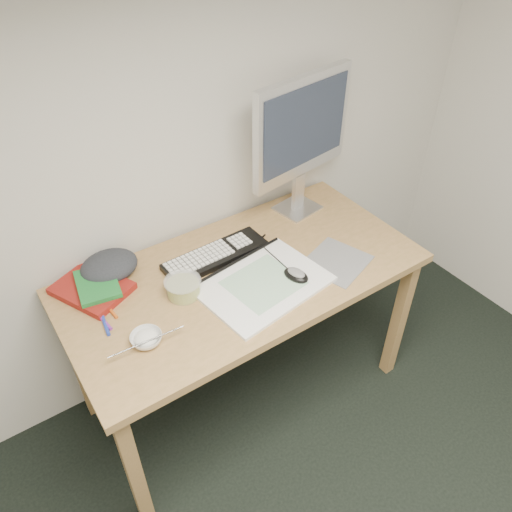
{
  "coord_description": "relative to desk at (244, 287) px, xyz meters",
  "views": [
    {
      "loc": [
        -0.49,
        0.19,
        2.03
      ],
      "look_at": [
        0.33,
        1.4,
        0.83
      ],
      "focal_mm": 35.0,
      "sensor_mm": 36.0,
      "label": 1
    }
  ],
  "objects": [
    {
      "name": "sketchpad",
      "position": [
        0.02,
        -0.11,
        0.09
      ],
      "size": [
        0.51,
        0.39,
        0.01
      ],
      "primitive_type": "cube",
      "rotation": [
        0.0,
        0.0,
        0.13
      ],
      "color": "white",
      "rests_on": "desk"
    },
    {
      "name": "book_red",
      "position": [
        -0.53,
        0.22,
        0.1
      ],
      "size": [
        0.29,
        0.33,
        0.03
      ],
      "primitive_type": "cube",
      "rotation": [
        0.0,
        0.0,
        0.44
      ],
      "color": "maroon",
      "rests_on": "desk"
    },
    {
      "name": "chopsticks",
      "position": [
        -0.47,
        -0.15,
        0.12
      ],
      "size": [
        0.25,
        0.03,
        0.02
      ],
      "primitive_type": "cylinder",
      "rotation": [
        0.0,
        1.57,
        -0.06
      ],
      "color": "#B4B4B7",
      "rests_on": "rice_bowl"
    },
    {
      "name": "book_green",
      "position": [
        -0.5,
        0.21,
        0.12
      ],
      "size": [
        0.18,
        0.22,
        0.02
      ],
      "primitive_type": "cube",
      "rotation": [
        0.0,
        0.0,
        -0.17
      ],
      "color": "#1B6F2C",
      "rests_on": "book_red"
    },
    {
      "name": "rice_bowl",
      "position": [
        -0.46,
        -0.12,
        0.1
      ],
      "size": [
        0.14,
        0.14,
        0.03
      ],
      "primitive_type": "imported",
      "rotation": [
        0.0,
        0.0,
        0.34
      ],
      "color": "white",
      "rests_on": "desk"
    },
    {
      "name": "pencil_tan",
      "position": [
        0.05,
        0.02,
        0.09
      ],
      "size": [
        0.13,
        0.11,
        0.01
      ],
      "primitive_type": "cylinder",
      "rotation": [
        0.0,
        1.57,
        -0.7
      ],
      "color": "tan",
      "rests_on": "desk"
    },
    {
      "name": "mousepad",
      "position": [
        0.34,
        -0.16,
        0.08
      ],
      "size": [
        0.3,
        0.29,
        0.0
      ],
      "primitive_type": "cube",
      "rotation": [
        0.0,
        0.0,
        0.33
      ],
      "color": "gray",
      "rests_on": "desk"
    },
    {
      "name": "fruit_tub",
      "position": [
        -0.25,
        0.02,
        0.12
      ],
      "size": [
        0.14,
        0.14,
        0.07
      ],
      "primitive_type": "cylinder",
      "rotation": [
        0.0,
        0.0,
        -0.02
      ],
      "color": "#E8BE51",
      "rests_on": "desk"
    },
    {
      "name": "marker_purple",
      "position": [
        -0.55,
        0.06,
        0.09
      ],
      "size": [
        0.03,
        0.13,
        0.01
      ],
      "primitive_type": "cylinder",
      "rotation": [
        0.0,
        1.57,
        1.71
      ],
      "color": "purple",
      "rests_on": "desk"
    },
    {
      "name": "marker_orange",
      "position": [
        -0.51,
        0.1,
        0.09
      ],
      "size": [
        0.02,
        0.12,
        0.01
      ],
      "primitive_type": "cylinder",
      "rotation": [
        0.0,
        1.57,
        1.66
      ],
      "color": "#CF5A18",
      "rests_on": "desk"
    },
    {
      "name": "marker_blue",
      "position": [
        -0.55,
        0.05,
        0.09
      ],
      "size": [
        0.03,
        0.14,
        0.01
      ],
      "primitive_type": "cylinder",
      "rotation": [
        0.0,
        1.57,
        1.43
      ],
      "color": "#1F37A8",
      "rests_on": "desk"
    },
    {
      "name": "mouse",
      "position": [
        0.14,
        -0.15,
        0.11
      ],
      "size": [
        0.09,
        0.12,
        0.04
      ],
      "primitive_type": "ellipsoid",
      "rotation": [
        0.0,
        0.0,
        0.24
      ],
      "color": "black",
      "rests_on": "sketchpad"
    },
    {
      "name": "pencil_pink",
      "position": [
        -0.06,
        0.03,
        0.09
      ],
      "size": [
        0.18,
        0.03,
        0.01
      ],
      "primitive_type": "cylinder",
      "rotation": [
        0.0,
        1.57,
        0.11
      ],
      "color": "pink",
      "rests_on": "desk"
    },
    {
      "name": "cloth_lump",
      "position": [
        -0.43,
        0.28,
        0.12
      ],
      "size": [
        0.19,
        0.16,
        0.08
      ],
      "primitive_type": "ellipsoid",
      "rotation": [
        0.0,
        0.0,
        0.02
      ],
      "color": "#25262C",
      "rests_on": "desk"
    },
    {
      "name": "keyboard",
      "position": [
        -0.05,
        0.13,
        0.09
      ],
      "size": [
        0.44,
        0.15,
        0.03
      ],
      "primitive_type": "cube",
      "rotation": [
        0.0,
        0.0,
        0.03
      ],
      "color": "black",
      "rests_on": "desk"
    },
    {
      "name": "desk",
      "position": [
        0.0,
        0.0,
        0.0
      ],
      "size": [
        1.4,
        0.7,
        0.75
      ],
      "color": "tan",
      "rests_on": "ground"
    },
    {
      "name": "monitor",
      "position": [
        0.45,
        0.23,
        0.47
      ],
      "size": [
        0.53,
        0.19,
        0.61
      ],
      "rotation": [
        0.0,
        0.0,
        0.16
      ],
      "color": "silver",
      "rests_on": "desk"
    },
    {
      "name": "pencil_black",
      "position": [
        0.12,
        0.11,
        0.09
      ],
      "size": [
        0.18,
        0.08,
        0.01
      ],
      "primitive_type": "cylinder",
      "rotation": [
        0.0,
        1.57,
        0.4
      ],
      "color": "black",
      "rests_on": "desk"
    }
  ]
}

